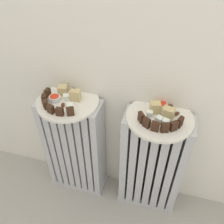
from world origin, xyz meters
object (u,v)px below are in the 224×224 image
object	(u,v)px
jam_bowl_left	(55,98)
jam_bowl_right	(161,105)
fork	(159,120)
radiator_left	(75,148)
plate_left	(68,102)
plate_right	(160,118)
radiator_right	(151,165)

from	to	relation	value
jam_bowl_left	jam_bowl_right	bearing A→B (deg)	9.66
fork	radiator_left	bearing A→B (deg)	176.73
plate_left	jam_bowl_right	world-z (taller)	jam_bowl_right
plate_right	jam_bowl_left	distance (m)	0.44
plate_left	jam_bowl_left	size ratio (longest dim) A/B	5.59
jam_bowl_left	radiator_left	bearing A→B (deg)	15.79
jam_bowl_right	plate_left	bearing A→B (deg)	-171.19
jam_bowl_left	jam_bowl_right	world-z (taller)	same
plate_left	fork	xyz separation A→B (m)	(0.39, -0.02, 0.01)
jam_bowl_right	fork	world-z (taller)	jam_bowl_right
plate_left	radiator_right	bearing A→B (deg)	0.00
radiator_right	radiator_left	bearing A→B (deg)	180.00
jam_bowl_left	jam_bowl_right	xyz separation A→B (m)	(0.44, 0.07, -0.00)
plate_right	jam_bowl_right	size ratio (longest dim) A/B	5.53
radiator_right	plate_left	world-z (taller)	plate_left
plate_right	jam_bowl_right	distance (m)	0.06
radiator_right	fork	distance (m)	0.31
plate_left	plate_right	distance (m)	0.39
plate_right	fork	size ratio (longest dim) A/B	2.84
jam_bowl_right	radiator_left	bearing A→B (deg)	-171.19
jam_bowl_right	jam_bowl_left	bearing A→B (deg)	-170.34
fork	plate_right	bearing A→B (deg)	85.74
radiator_left	fork	distance (m)	0.49
radiator_left	fork	world-z (taller)	fork
radiator_right	jam_bowl_right	xyz separation A→B (m)	(-0.00, 0.06, 0.32)
radiator_right	jam_bowl_left	world-z (taller)	jam_bowl_left
plate_right	plate_left	bearing A→B (deg)	180.00
radiator_left	jam_bowl_left	xyz separation A→B (m)	(-0.05, -0.01, 0.32)
radiator_right	fork	world-z (taller)	fork
plate_left	jam_bowl_right	size ratio (longest dim) A/B	5.53
radiator_right	plate_right	bearing A→B (deg)	-90.00
plate_right	fork	bearing A→B (deg)	-94.26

